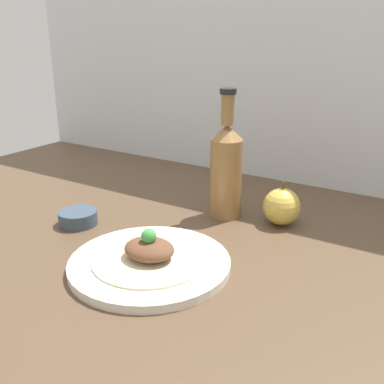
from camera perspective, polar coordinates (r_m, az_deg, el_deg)
The scene contains 7 objects.
ground_plane at distance 93.26cm, azimuth -2.59°, elevation -7.93°, with size 180.00×110.00×4.00cm, color brown.
wall_backsplash at distance 130.00cm, azimuth 11.42°, elevation 18.84°, with size 180.00×3.00×80.00cm.
plate at distance 84.23cm, azimuth -5.40°, elevation -8.90°, with size 29.91×29.91×1.98cm.
plated_food at distance 83.24cm, azimuth -5.44°, elevation -7.61°, with size 21.23×21.23×6.13cm.
cider_bottle at distance 103.27cm, azimuth 4.35°, elevation 3.08°, with size 7.39×7.39×29.64cm.
apple at distance 102.68cm, azimuth 11.30°, elevation -1.82°, with size 8.40×8.40×10.01cm.
dipping_bowl at distance 104.67cm, azimuth -14.28°, elevation -3.18°, with size 8.64×8.64×3.18cm.
Camera 1 is at (47.50, -67.50, 41.40)cm, focal length 42.00 mm.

